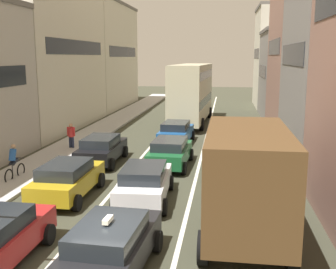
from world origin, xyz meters
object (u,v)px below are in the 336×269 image
object	(u,v)px
taxi_centre_lane_front	(111,246)
cyclist_on_sidewalk	(14,163)
sedan_centre_lane_second	(144,182)
hatchback_centre_lane_third	(170,152)
wagon_left_lane_second	(67,179)
sedan_right_lane_behind_truck	(235,158)
removalist_box_truck	(245,174)
sedan_left_lane_third	(102,149)
coupe_centre_lane_fourth	(176,132)
bus_mid_queue_primary	(192,91)
pedestrian_near_kerb	(71,135)

from	to	relation	value
taxi_centre_lane_front	cyclist_on_sidewalk	size ratio (longest dim) A/B	2.54
taxi_centre_lane_front	sedan_centre_lane_second	size ratio (longest dim) A/B	1.00
hatchback_centre_lane_third	wagon_left_lane_second	bearing A→B (deg)	148.86
sedan_centre_lane_second	sedan_right_lane_behind_truck	bearing A→B (deg)	-41.37
removalist_box_truck	sedan_left_lane_third	size ratio (longest dim) A/B	1.79
taxi_centre_lane_front	coupe_centre_lane_fourth	world-z (taller)	taxi_centre_lane_front
coupe_centre_lane_fourth	bus_mid_queue_primary	size ratio (longest dim) A/B	0.41
removalist_box_truck	bus_mid_queue_primary	xyz separation A→B (m)	(-3.56, 21.98, 0.86)
wagon_left_lane_second	sedan_right_lane_behind_truck	world-z (taller)	same
taxi_centre_lane_front	sedan_centre_lane_second	xyz separation A→B (m)	(-0.21, 5.63, -0.00)
pedestrian_near_kerb	sedan_centre_lane_second	bearing A→B (deg)	-135.20
removalist_box_truck	cyclist_on_sidewalk	world-z (taller)	removalist_box_truck
sedan_right_lane_behind_truck	bus_mid_queue_primary	size ratio (longest dim) A/B	0.42
pedestrian_near_kerb	taxi_centre_lane_front	bearing A→B (deg)	-147.03
wagon_left_lane_second	hatchback_centre_lane_third	bearing A→B (deg)	-32.76
bus_mid_queue_primary	cyclist_on_sidewalk	xyz separation A→B (m)	(-6.81, -17.63, -1.98)
hatchback_centre_lane_third	pedestrian_near_kerb	size ratio (longest dim) A/B	2.63
wagon_left_lane_second	removalist_box_truck	bearing A→B (deg)	-108.78
bus_mid_queue_primary	sedan_right_lane_behind_truck	bearing A→B (deg)	-164.37
bus_mid_queue_primary	sedan_left_lane_third	bearing A→B (deg)	168.08
taxi_centre_lane_front	bus_mid_queue_primary	xyz separation A→B (m)	(0.03, 25.20, 2.03)
removalist_box_truck	sedan_centre_lane_second	distance (m)	4.66
coupe_centre_lane_fourth	sedan_left_lane_third	bearing A→B (deg)	151.38
coupe_centre_lane_fourth	cyclist_on_sidewalk	distance (m)	11.26
sedan_centre_lane_second	cyclist_on_sidewalk	bearing A→B (deg)	70.76
hatchback_centre_lane_third	sedan_right_lane_behind_truck	world-z (taller)	same
sedan_centre_lane_second	wagon_left_lane_second	world-z (taller)	same
wagon_left_lane_second	cyclist_on_sidewalk	world-z (taller)	cyclist_on_sidewalk
sedan_centre_lane_second	sedan_left_lane_third	size ratio (longest dim) A/B	1.02
sedan_left_lane_third	coupe_centre_lane_fourth	world-z (taller)	same
wagon_left_lane_second	sedan_centre_lane_second	bearing A→B (deg)	-90.09
taxi_centre_lane_front	cyclist_on_sidewalk	bearing A→B (deg)	45.03
sedan_centre_lane_second	bus_mid_queue_primary	distance (m)	19.67
coupe_centre_lane_fourth	taxi_centre_lane_front	bearing A→B (deg)	-176.19
removalist_box_truck	coupe_centre_lane_fourth	xyz separation A→B (m)	(-3.88, 13.54, -1.18)
wagon_left_lane_second	sedan_right_lane_behind_truck	bearing A→B (deg)	-56.11
bus_mid_queue_primary	coupe_centre_lane_fourth	bearing A→B (deg)	-179.21
sedan_right_lane_behind_truck	sedan_centre_lane_second	bearing A→B (deg)	137.46
pedestrian_near_kerb	sedan_right_lane_behind_truck	bearing A→B (deg)	-103.39
hatchback_centre_lane_third	bus_mid_queue_primary	bearing A→B (deg)	2.30
sedan_left_lane_third	hatchback_centre_lane_third	bearing A→B (deg)	-93.00
sedan_centre_lane_second	wagon_left_lane_second	distance (m)	3.21
removalist_box_truck	sedan_right_lane_behind_truck	size ratio (longest dim) A/B	1.75
taxi_centre_lane_front	pedestrian_near_kerb	bearing A→B (deg)	27.94
sedan_left_lane_third	pedestrian_near_kerb	world-z (taller)	pedestrian_near_kerb
sedan_right_lane_behind_truck	pedestrian_near_kerb	world-z (taller)	pedestrian_near_kerb
hatchback_centre_lane_third	bus_mid_queue_primary	world-z (taller)	bus_mid_queue_primary
sedan_right_lane_behind_truck	cyclist_on_sidewalk	world-z (taller)	cyclist_on_sidewalk
taxi_centre_lane_front	coupe_centre_lane_fourth	size ratio (longest dim) A/B	1.00
taxi_centre_lane_front	pedestrian_near_kerb	world-z (taller)	same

